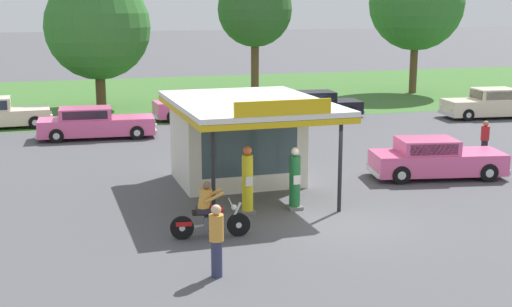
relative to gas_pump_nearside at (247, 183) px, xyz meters
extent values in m
plane|color=#4C4C51|center=(2.18, -1.64, -0.95)|extent=(300.00, 300.00, 0.00)
cube|color=#3D6B2D|center=(2.18, 28.36, -0.95)|extent=(120.00, 24.00, 0.01)
cube|color=silver|center=(0.76, 3.86, 0.52)|extent=(4.14, 3.33, 2.95)
cube|color=#384C56|center=(0.76, 2.22, 0.58)|extent=(3.31, 0.05, 1.89)
cube|color=silver|center=(0.76, 2.37, 2.08)|extent=(4.84, 6.82, 0.16)
cube|color=gold|center=(0.76, 2.37, 1.90)|extent=(4.84, 6.82, 0.18)
cube|color=gold|center=(0.76, -1.01, 2.38)|extent=(2.90, 0.08, 0.44)
cylinder|color=black|center=(2.73, -0.64, 0.52)|extent=(0.12, 0.12, 2.95)
cylinder|color=black|center=(-1.21, -0.64, 0.52)|extent=(0.12, 0.12, 2.95)
cube|color=slate|center=(0.00, 0.00, -0.90)|extent=(0.44, 0.44, 0.10)
cylinder|color=yellow|center=(0.00, 0.00, 0.00)|extent=(0.34, 0.34, 1.71)
cube|color=white|center=(0.00, -0.18, 0.08)|extent=(0.22, 0.02, 0.28)
sphere|color=orange|center=(0.00, 0.00, 0.99)|extent=(0.26, 0.26, 0.26)
cube|color=slate|center=(1.52, 0.00, -0.90)|extent=(0.44, 0.44, 0.10)
cylinder|color=#1E6B33|center=(1.52, 0.00, -0.06)|extent=(0.34, 0.34, 1.58)
cube|color=white|center=(1.52, -0.18, 0.01)|extent=(0.22, 0.02, 0.28)
sphere|color=white|center=(1.52, 0.00, 0.86)|extent=(0.26, 0.26, 0.26)
cylinder|color=black|center=(-0.83, -1.93, -0.63)|extent=(0.65, 0.18, 0.64)
cylinder|color=silver|center=(-0.83, -1.93, -0.63)|extent=(0.17, 0.14, 0.16)
cylinder|color=black|center=(-2.36, -1.73, -0.63)|extent=(0.65, 0.18, 0.64)
cylinder|color=silver|center=(-2.36, -1.73, -0.63)|extent=(0.17, 0.14, 0.16)
ellipsoid|color=#B21414|center=(-1.50, -1.84, -0.17)|extent=(0.59, 0.31, 0.24)
cube|color=#59595E|center=(-1.55, -1.83, -0.53)|extent=(0.47, 0.29, 0.36)
cube|color=black|center=(-1.84, -1.80, -0.23)|extent=(0.51, 0.32, 0.10)
cylinder|color=silver|center=(-0.93, -1.91, -0.35)|extent=(0.37, 0.12, 0.71)
cylinder|color=silver|center=(-1.05, -1.90, 0.03)|extent=(0.13, 0.70, 0.04)
sphere|color=silver|center=(-0.95, -1.91, -0.13)|extent=(0.16, 0.16, 0.16)
cube|color=#B21414|center=(-2.31, -1.74, -0.51)|extent=(0.46, 0.23, 0.12)
cylinder|color=silver|center=(-1.92, -1.64, -0.67)|extent=(0.71, 0.17, 0.18)
cube|color=black|center=(-1.77, -1.81, -0.17)|extent=(0.44, 0.39, 0.14)
cylinder|color=black|center=(-1.56, -1.67, -0.57)|extent=(0.15, 0.25, 0.56)
cylinder|color=black|center=(-1.60, -1.99, -0.57)|extent=(0.15, 0.25, 0.56)
cylinder|color=gold|center=(-1.73, -1.81, 0.14)|extent=(0.45, 0.37, 0.60)
sphere|color=brown|center=(-1.67, -1.82, 0.52)|extent=(0.22, 0.22, 0.22)
cylinder|color=gold|center=(-1.47, -1.64, 0.22)|extent=(0.54, 0.16, 0.31)
cylinder|color=gold|center=(-1.52, -2.04, 0.22)|extent=(0.54, 0.16, 0.31)
cube|color=#E55993|center=(7.88, 2.21, -0.39)|extent=(4.97, 2.64, 0.76)
cube|color=#E55993|center=(7.47, 2.29, 0.24)|extent=(2.31, 1.91, 0.50)
cube|color=#283847|center=(8.46, 2.10, 0.24)|extent=(0.31, 1.35, 0.40)
cube|color=#283847|center=(7.62, 3.03, 0.24)|extent=(1.71, 0.37, 0.38)
cube|color=#283847|center=(7.32, 1.55, 0.24)|extent=(1.71, 0.37, 0.38)
cube|color=silver|center=(10.23, 1.74, -0.65)|extent=(0.44, 1.66, 0.18)
cube|color=silver|center=(5.54, 2.68, -0.65)|extent=(0.44, 1.66, 0.18)
sphere|color=white|center=(10.35, 2.29, -0.35)|extent=(0.18, 0.18, 0.18)
sphere|color=white|center=(10.13, 1.19, -0.35)|extent=(0.18, 0.18, 0.18)
cylinder|color=black|center=(9.62, 2.70, -0.62)|extent=(0.69, 0.33, 0.66)
cylinder|color=silver|center=(9.62, 2.70, -0.62)|extent=(0.33, 0.27, 0.30)
cylinder|color=black|center=(9.30, 1.09, -0.62)|extent=(0.69, 0.33, 0.66)
cylinder|color=silver|center=(9.30, 1.09, -0.62)|extent=(0.33, 0.27, 0.30)
cylinder|color=black|center=(6.47, 3.32, -0.62)|extent=(0.69, 0.33, 0.66)
cylinder|color=silver|center=(6.47, 3.32, -0.62)|extent=(0.33, 0.27, 0.30)
cylinder|color=black|center=(6.15, 1.72, -0.62)|extent=(0.69, 0.33, 0.66)
cylinder|color=silver|center=(6.15, 1.72, -0.62)|extent=(0.33, 0.27, 0.30)
cube|color=beige|center=(18.13, 13.33, -0.35)|extent=(5.36, 2.53, 0.85)
cube|color=beige|center=(18.34, 13.31, 0.37)|extent=(2.38, 1.94, 0.60)
cube|color=#283847|center=(17.27, 13.44, 0.37)|extent=(0.22, 1.49, 0.48)
cube|color=#283847|center=(18.24, 12.48, 0.37)|extent=(1.86, 0.26, 0.46)
cube|color=#283847|center=(18.44, 14.13, 0.37)|extent=(1.86, 0.26, 0.46)
cube|color=silver|center=(15.53, 13.65, -0.65)|extent=(0.34, 1.83, 0.18)
sphere|color=white|center=(15.45, 13.04, -0.31)|extent=(0.18, 0.18, 0.18)
sphere|color=white|center=(15.60, 14.26, -0.31)|extent=(0.18, 0.18, 0.18)
cylinder|color=black|center=(16.27, 12.65, -0.62)|extent=(0.68, 0.28, 0.66)
cylinder|color=silver|center=(16.27, 12.65, -0.62)|extent=(0.32, 0.25, 0.30)
cylinder|color=black|center=(16.49, 14.44, -0.62)|extent=(0.68, 0.28, 0.66)
cylinder|color=silver|center=(16.49, 14.44, -0.62)|extent=(0.32, 0.25, 0.30)
cylinder|color=black|center=(19.98, 14.01, -0.62)|extent=(0.68, 0.28, 0.66)
cylinder|color=silver|center=(19.98, 14.01, -0.62)|extent=(0.32, 0.25, 0.30)
cube|color=#E55993|center=(-3.33, 13.68, -0.38)|extent=(5.46, 2.17, 0.78)
cube|color=#E55993|center=(-3.82, 13.72, 0.26)|extent=(2.49, 1.73, 0.51)
cube|color=#283847|center=(-2.66, 13.63, 0.26)|extent=(0.15, 1.37, 0.40)
cube|color=#283847|center=(-3.76, 14.48, 0.26)|extent=(2.01, 0.19, 0.38)
cube|color=#283847|center=(-3.88, 12.97, 0.26)|extent=(2.01, 0.19, 0.38)
cube|color=silver|center=(-0.64, 13.47, -0.65)|extent=(0.25, 1.67, 0.18)
cube|color=silver|center=(-6.01, 13.89, -0.65)|extent=(0.25, 1.67, 0.18)
sphere|color=white|center=(-0.58, 14.03, -0.34)|extent=(0.18, 0.18, 0.18)
sphere|color=white|center=(-0.67, 12.91, -0.34)|extent=(0.18, 0.18, 0.18)
cylinder|color=black|center=(-1.45, 14.36, -0.62)|extent=(0.67, 0.25, 0.66)
cylinder|color=silver|center=(-1.45, 14.36, -0.62)|extent=(0.31, 0.24, 0.30)
cylinder|color=black|center=(-1.58, 12.72, -0.62)|extent=(0.67, 0.25, 0.66)
cylinder|color=silver|center=(-1.58, 12.72, -0.62)|extent=(0.31, 0.24, 0.30)
cylinder|color=black|center=(-5.07, 14.64, -0.62)|extent=(0.67, 0.25, 0.66)
cylinder|color=silver|center=(-5.07, 14.64, -0.62)|extent=(0.31, 0.24, 0.30)
cylinder|color=black|center=(-5.20, 13.01, -0.62)|extent=(0.67, 0.25, 0.66)
cylinder|color=silver|center=(-5.20, 13.01, -0.62)|extent=(0.31, 0.24, 0.30)
cube|color=black|center=(9.13, 16.55, -0.42)|extent=(4.91, 2.38, 0.71)
cube|color=black|center=(9.01, 16.57, 0.20)|extent=(2.11, 1.86, 0.54)
cube|color=#283847|center=(9.95, 16.47, 0.20)|extent=(0.19, 1.48, 0.43)
cube|color=#283847|center=(9.09, 17.38, 0.20)|extent=(1.65, 0.20, 0.41)
cube|color=#283847|center=(8.92, 15.75, 0.20)|extent=(1.65, 0.20, 0.41)
cube|color=silver|center=(11.52, 16.30, -0.65)|extent=(0.31, 1.80, 0.18)
cube|color=silver|center=(6.74, 16.80, -0.65)|extent=(0.31, 1.80, 0.18)
sphere|color=white|center=(11.59, 16.91, -0.39)|extent=(0.18, 0.18, 0.18)
sphere|color=white|center=(11.46, 15.70, -0.39)|extent=(0.18, 0.18, 0.18)
cylinder|color=black|center=(10.82, 17.27, -0.62)|extent=(0.68, 0.27, 0.66)
cylinder|color=silver|center=(10.82, 17.27, -0.62)|extent=(0.32, 0.25, 0.30)
cylinder|color=black|center=(10.64, 15.50, -0.62)|extent=(0.68, 0.27, 0.66)
cylinder|color=silver|center=(10.64, 15.50, -0.62)|extent=(0.32, 0.25, 0.30)
cylinder|color=black|center=(7.62, 17.61, -0.62)|extent=(0.68, 0.27, 0.66)
cylinder|color=silver|center=(7.62, 17.61, -0.62)|extent=(0.32, 0.25, 0.30)
cylinder|color=black|center=(7.43, 15.84, -0.62)|extent=(0.68, 0.27, 0.66)
cylinder|color=silver|center=(7.43, 15.84, -0.62)|extent=(0.32, 0.25, 0.30)
cube|color=beige|center=(-7.77, 17.99, -0.39)|extent=(4.82, 1.88, 0.77)
cube|color=#283847|center=(-7.28, 18.00, 0.30)|extent=(0.06, 1.43, 0.50)
cube|color=silver|center=(-5.34, 18.02, -0.65)|extent=(0.14, 1.74, 0.18)
sphere|color=white|center=(-5.33, 18.61, -0.35)|extent=(0.18, 0.18, 0.18)
sphere|color=white|center=(-5.32, 17.44, -0.35)|extent=(0.18, 0.18, 0.18)
cylinder|color=black|center=(-6.14, 18.87, -0.62)|extent=(0.66, 0.21, 0.66)
cylinder|color=silver|center=(-6.14, 18.87, -0.62)|extent=(0.30, 0.22, 0.30)
cylinder|color=black|center=(-6.13, 17.16, -0.62)|extent=(0.66, 0.21, 0.66)
cylinder|color=silver|center=(-6.13, 17.16, -0.62)|extent=(0.30, 0.22, 0.30)
cube|color=#E55993|center=(2.49, 17.79, -0.35)|extent=(4.85, 1.93, 0.85)
cube|color=#E55993|center=(2.19, 17.78, 0.34)|extent=(1.89, 1.63, 0.53)
cube|color=#283847|center=(3.09, 17.81, 0.34)|extent=(0.08, 1.39, 0.43)
cube|color=#283847|center=(2.16, 18.55, 0.34)|extent=(1.56, 0.08, 0.40)
cube|color=#283847|center=(2.21, 17.01, 0.34)|extent=(1.56, 0.08, 0.40)
cube|color=silver|center=(4.92, 17.87, -0.65)|extent=(0.17, 1.70, 0.18)
cube|color=silver|center=(0.06, 17.72, -0.65)|extent=(0.17, 1.70, 0.18)
sphere|color=white|center=(4.91, 18.44, -0.31)|extent=(0.18, 0.18, 0.18)
sphere|color=white|center=(4.95, 17.30, -0.31)|extent=(0.18, 0.18, 0.18)
cylinder|color=black|center=(4.10, 18.67, -0.62)|extent=(0.67, 0.22, 0.66)
cylinder|color=silver|center=(4.10, 18.67, -0.62)|extent=(0.30, 0.23, 0.30)
cylinder|color=black|center=(4.15, 17.01, -0.62)|extent=(0.67, 0.22, 0.66)
cylinder|color=silver|center=(4.15, 17.01, -0.62)|extent=(0.30, 0.23, 0.30)
cylinder|color=black|center=(0.84, 18.57, -0.62)|extent=(0.67, 0.22, 0.66)
cylinder|color=silver|center=(0.84, 18.57, -0.62)|extent=(0.30, 0.23, 0.30)
cylinder|color=black|center=(0.89, 16.91, -0.62)|extent=(0.67, 0.22, 0.66)
cylinder|color=silver|center=(0.89, 16.91, -0.62)|extent=(0.30, 0.23, 0.30)
cylinder|color=#2D3351|center=(-2.11, -4.55, -0.51)|extent=(0.26, 0.26, 0.88)
cylinder|color=gold|center=(-2.11, -4.55, 0.24)|extent=(0.34, 0.34, 0.62)
sphere|color=tan|center=(-2.11, -4.55, 0.67)|extent=(0.24, 0.24, 0.24)
cylinder|color=black|center=(11.28, 4.18, -0.55)|extent=(0.26, 0.26, 0.81)
cylinder|color=#B21E23|center=(11.28, 4.18, 0.15)|extent=(0.34, 0.34, 0.58)
sphere|color=#9E704C|center=(11.28, 4.18, 0.55)|extent=(0.22, 0.22, 0.22)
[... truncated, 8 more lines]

